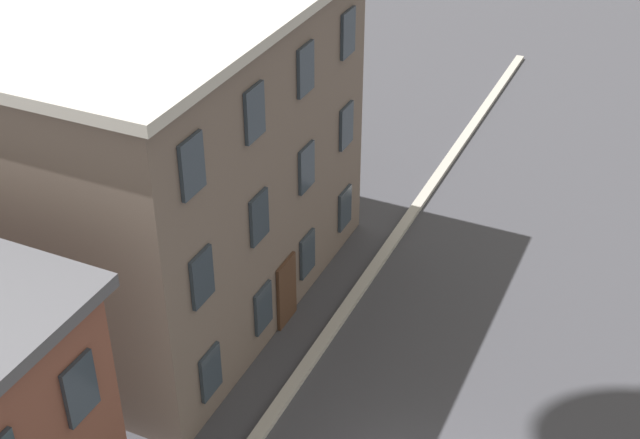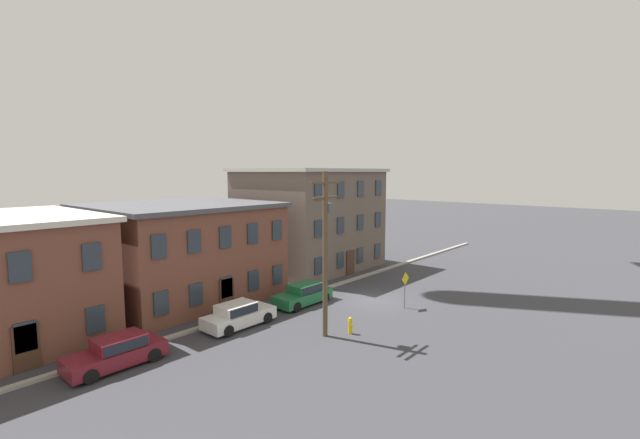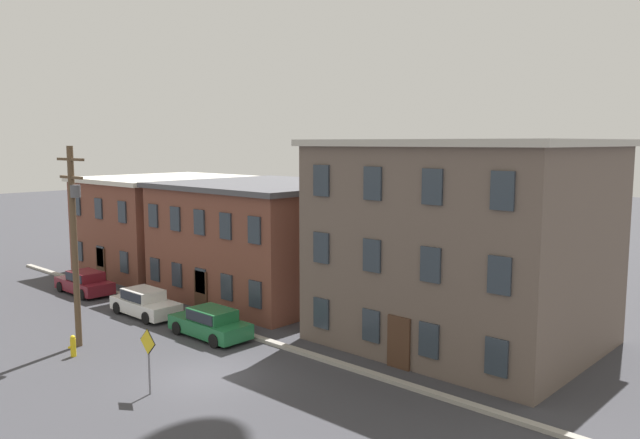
{
  "view_description": "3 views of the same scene",
  "coord_description": "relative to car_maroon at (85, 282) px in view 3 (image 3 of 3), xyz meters",
  "views": [
    {
      "loc": [
        -13.49,
        -3.73,
        17.31
      ],
      "look_at": [
        1.08,
        2.98,
        6.86
      ],
      "focal_mm": 50.0,
      "sensor_mm": 36.0,
      "label": 1
    },
    {
      "loc": [
        -24.98,
        -16.6,
        9.14
      ],
      "look_at": [
        0.08,
        5.15,
        5.44
      ],
      "focal_mm": 24.0,
      "sensor_mm": 36.0,
      "label": 2
    },
    {
      "loc": [
        19.64,
        -14.57,
        9.32
      ],
      "look_at": [
        1.33,
        5.27,
        5.97
      ],
      "focal_mm": 35.0,
      "sensor_mm": 36.0,
      "label": 3
    }
  ],
  "objects": [
    {
      "name": "ground_plane",
      "position": [
        16.67,
        -3.3,
        -0.75
      ],
      "size": [
        200.0,
        200.0,
        0.0
      ],
      "primitive_type": "plane",
      "color": "#38383D"
    },
    {
      "name": "caution_sign",
      "position": [
        16.57,
        -5.85,
        0.94
      ],
      "size": [
        1.01,
        0.08,
        2.53
      ],
      "color": "slate",
      "rests_on": "ground_plane"
    },
    {
      "name": "kerb_strip",
      "position": [
        16.67,
        1.2,
        -0.67
      ],
      "size": [
        56.0,
        0.36,
        0.16
      ],
      "primitive_type": "cube",
      "color": "#9E998E",
      "rests_on": "ground_plane"
    },
    {
      "name": "car_maroon",
      "position": [
        0.0,
        0.0,
        0.0
      ],
      "size": [
        4.4,
        1.92,
        1.43
      ],
      "color": "maroon",
      "rests_on": "ground_plane"
    },
    {
      "name": "fire_hydrant",
      "position": [
        10.5,
        -5.84,
        -0.27
      ],
      "size": [
        0.24,
        0.34,
        0.96
      ],
      "color": "yellow",
      "rests_on": "ground_plane"
    },
    {
      "name": "apartment_far",
      "position": [
        21.8,
        7.62,
        3.99
      ],
      "size": [
        12.1,
        10.34,
        9.45
      ],
      "color": "#66564C",
      "rests_on": "ground_plane"
    },
    {
      "name": "car_white",
      "position": [
        7.04,
        -0.14,
        0.0
      ],
      "size": [
        4.4,
        1.92,
        1.43
      ],
      "color": "silver",
      "rests_on": "ground_plane"
    },
    {
      "name": "car_green",
      "position": [
        12.74,
        -0.08,
        0.0
      ],
      "size": [
        4.4,
        1.92,
        1.43
      ],
      "color": "#1E6638",
      "rests_on": "ground_plane"
    },
    {
      "name": "apartment_corner",
      "position": [
        -2.93,
        7.94,
        2.68
      ],
      "size": [
        9.68,
        10.98,
        6.83
      ],
      "color": "brown",
      "rests_on": "ground_plane"
    },
    {
      "name": "utility_pole",
      "position": [
        9.34,
        -4.98,
        4.4
      ],
      "size": [
        2.4,
        0.44,
        9.17
      ],
      "color": "brown",
      "rests_on": "ground_plane"
    },
    {
      "name": "apartment_midblock",
      "position": [
        8.3,
        7.98,
        2.71
      ],
      "size": [
        11.95,
        11.08,
        6.89
      ],
      "color": "brown",
      "rests_on": "ground_plane"
    }
  ]
}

